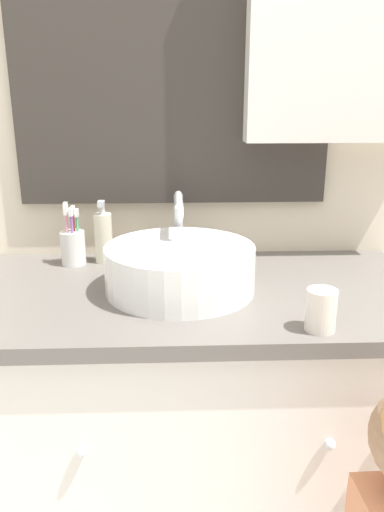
# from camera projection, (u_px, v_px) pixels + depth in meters

# --- Properties ---
(wall_back) EXTENTS (3.20, 0.18, 2.50)m
(wall_back) POSITION_uv_depth(u_px,v_px,m) (203.00, 108.00, 1.41)
(wall_back) COLOR beige
(wall_back) RESTS_ON ground_plane
(vanity_counter) EXTENTS (1.15, 0.60, 0.86)m
(vanity_counter) POSITION_uv_depth(u_px,v_px,m) (199.00, 434.00, 1.36)
(vanity_counter) COLOR silver
(vanity_counter) RESTS_ON ground_plane
(sink_basin) EXTENTS (0.36, 0.41, 0.21)m
(sink_basin) POSITION_uv_depth(u_px,v_px,m) (180.00, 267.00, 1.21)
(sink_basin) COLOR white
(sink_basin) RESTS_ON vanity_counter
(toothbrush_holder) EXTENTS (0.07, 0.07, 0.18)m
(toothbrush_holder) POSITION_uv_depth(u_px,v_px,m) (73.00, 246.00, 1.39)
(toothbrush_holder) COLOR silver
(toothbrush_holder) RESTS_ON vanity_counter
(soap_dispenser) EXTENTS (0.05, 0.05, 0.18)m
(soap_dispenser) POSITION_uv_depth(u_px,v_px,m) (103.00, 237.00, 1.41)
(soap_dispenser) COLOR beige
(soap_dispenser) RESTS_ON vanity_counter
(drinking_cup) EXTENTS (0.06, 0.06, 0.09)m
(drinking_cup) POSITION_uv_depth(u_px,v_px,m) (321.00, 310.00, 1.00)
(drinking_cup) COLOR silver
(drinking_cup) RESTS_ON vanity_counter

